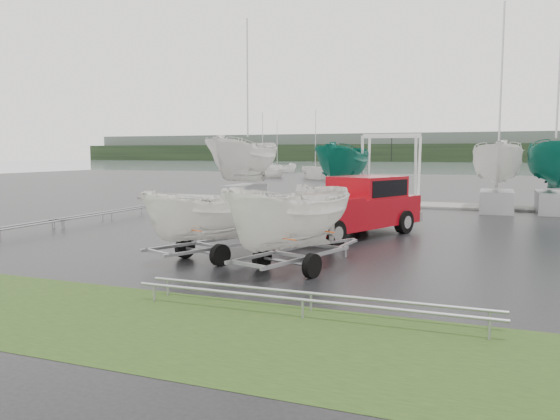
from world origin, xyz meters
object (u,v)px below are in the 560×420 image
Objects in this scene: pickup_truck at (354,205)px; trailer_hitched at (207,172)px; boat_hoist at (391,159)px; trailer_parked at (291,163)px.

pickup_truck is 6.90m from trailer_hitched.
pickup_truck is at bearing -86.23° from boat_hoist.
trailer_hitched is 1.12× the size of boat_hoist.
trailer_parked is 1.24× the size of boat_hoist.
trailer_parked reaches higher than trailer_hitched.
trailer_hitched is (-2.70, -6.20, 1.39)m from pickup_truck.
pickup_truck is 12.57m from boat_hoist.
trailer_parked reaches higher than pickup_truck.
boat_hoist is (-0.79, 19.14, -0.10)m from trailer_parked.
pickup_truck is 6.89m from trailer_parked.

